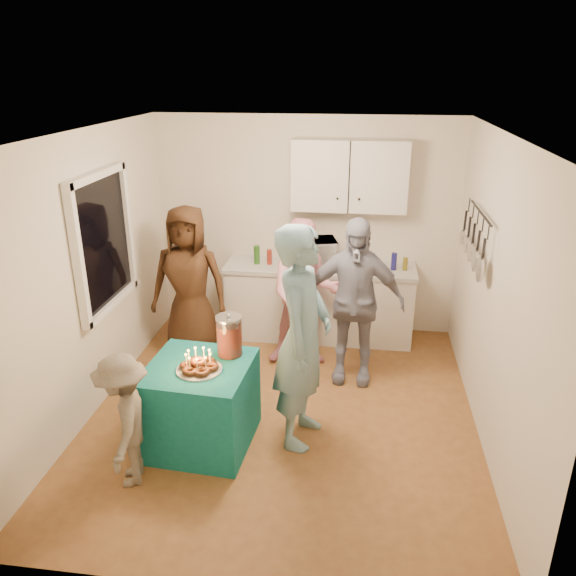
# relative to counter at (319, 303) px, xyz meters

# --- Properties ---
(floor) EXTENTS (4.00, 4.00, 0.00)m
(floor) POSITION_rel_counter_xyz_m (-0.20, -1.70, -0.43)
(floor) COLOR brown
(floor) RESTS_ON ground
(ceiling) EXTENTS (4.00, 4.00, 0.00)m
(ceiling) POSITION_rel_counter_xyz_m (-0.20, -1.70, 2.17)
(ceiling) COLOR white
(ceiling) RESTS_ON floor
(back_wall) EXTENTS (3.60, 3.60, 0.00)m
(back_wall) POSITION_rel_counter_xyz_m (-0.20, 0.30, 0.87)
(back_wall) COLOR silver
(back_wall) RESTS_ON floor
(left_wall) EXTENTS (4.00, 4.00, 0.00)m
(left_wall) POSITION_rel_counter_xyz_m (-2.00, -1.70, 0.87)
(left_wall) COLOR silver
(left_wall) RESTS_ON floor
(right_wall) EXTENTS (4.00, 4.00, 0.00)m
(right_wall) POSITION_rel_counter_xyz_m (1.60, -1.70, 0.87)
(right_wall) COLOR silver
(right_wall) RESTS_ON floor
(window_night) EXTENTS (0.04, 1.00, 1.20)m
(window_night) POSITION_rel_counter_xyz_m (-1.97, -1.40, 1.12)
(window_night) COLOR black
(window_night) RESTS_ON left_wall
(counter) EXTENTS (2.20, 0.58, 0.86)m
(counter) POSITION_rel_counter_xyz_m (0.00, 0.00, 0.00)
(counter) COLOR white
(counter) RESTS_ON floor
(countertop) EXTENTS (2.24, 0.62, 0.05)m
(countertop) POSITION_rel_counter_xyz_m (0.00, -0.00, 0.46)
(countertop) COLOR beige
(countertop) RESTS_ON counter
(upper_cabinet) EXTENTS (1.30, 0.30, 0.80)m
(upper_cabinet) POSITION_rel_counter_xyz_m (0.30, 0.15, 1.52)
(upper_cabinet) COLOR white
(upper_cabinet) RESTS_ON back_wall
(pot_rack) EXTENTS (0.12, 1.00, 0.60)m
(pot_rack) POSITION_rel_counter_xyz_m (1.52, -1.00, 1.17)
(pot_rack) COLOR black
(pot_rack) RESTS_ON right_wall
(microwave) EXTENTS (0.64, 0.51, 0.32)m
(microwave) POSITION_rel_counter_xyz_m (-0.11, 0.00, 0.64)
(microwave) COLOR white
(microwave) RESTS_ON countertop
(party_table) EXTENTS (0.91, 0.91, 0.76)m
(party_table) POSITION_rel_counter_xyz_m (-0.84, -2.23, -0.05)
(party_table) COLOR #106D6C
(party_table) RESTS_ON floor
(donut_cake) EXTENTS (0.38, 0.38, 0.18)m
(donut_cake) POSITION_rel_counter_xyz_m (-0.81, -2.30, 0.42)
(donut_cake) COLOR #381C0C
(donut_cake) RESTS_ON party_table
(punch_jar) EXTENTS (0.22, 0.22, 0.34)m
(punch_jar) POSITION_rel_counter_xyz_m (-0.62, -2.00, 0.50)
(punch_jar) COLOR red
(punch_jar) RESTS_ON party_table
(man_birthday) EXTENTS (0.58, 0.78, 1.96)m
(man_birthday) POSITION_rel_counter_xyz_m (0.02, -2.04, 0.55)
(man_birthday) COLOR #77A0AD
(man_birthday) RESTS_ON floor
(woman_back_left) EXTENTS (0.86, 0.57, 1.74)m
(woman_back_left) POSITION_rel_counter_xyz_m (-1.40, -0.63, 0.44)
(woman_back_left) COLOR brown
(woman_back_left) RESTS_ON floor
(woman_back_center) EXTENTS (0.86, 0.71, 1.64)m
(woman_back_center) POSITION_rel_counter_xyz_m (-0.11, -0.67, 0.39)
(woman_back_center) COLOR pink
(woman_back_center) RESTS_ON floor
(woman_back_right) EXTENTS (1.05, 0.48, 1.76)m
(woman_back_right) POSITION_rel_counter_xyz_m (0.41, -0.95, 0.45)
(woman_back_right) COLOR #101438
(woman_back_right) RESTS_ON floor
(child_near_left) EXTENTS (0.59, 0.80, 1.12)m
(child_near_left) POSITION_rel_counter_xyz_m (-1.28, -2.79, 0.13)
(child_near_left) COLOR #5E564B
(child_near_left) RESTS_ON floor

